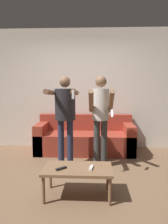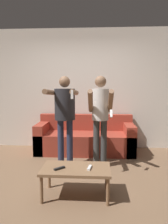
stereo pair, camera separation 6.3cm
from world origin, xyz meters
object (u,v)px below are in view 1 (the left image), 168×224
object	(u,v)px
coffee_table	(78,171)
remote_far	(91,168)
person_standing_right	(101,112)
couch	(85,139)
remote_near	(61,168)
person_standing_left	(65,110)

from	to	relation	value
coffee_table	remote_far	bearing A→B (deg)	-7.35
person_standing_right	remote_far	xyz separation A→B (m)	(-0.14, -1.06, -0.58)
remote_far	couch	bearing A→B (deg)	94.93
person_standing_right	remote_near	size ratio (longest dim) A/B	11.75
person_standing_right	remote_far	world-z (taller)	person_standing_right
couch	remote_far	size ratio (longest dim) A/B	13.44
couch	coffee_table	distance (m)	1.91
coffee_table	remote_far	world-z (taller)	remote_far
coffee_table	remote_near	distance (m)	0.22
person_standing_left	remote_near	world-z (taller)	person_standing_left
coffee_table	remote_far	size ratio (longest dim) A/B	5.77
person_standing_left	person_standing_right	xyz separation A→B (m)	(0.62, 0.01, -0.04)
remote_near	remote_far	bearing A→B (deg)	6.70
person_standing_left	remote_far	xyz separation A→B (m)	(0.47, -1.06, -0.62)
coffee_table	couch	bearing A→B (deg)	89.71
person_standing_left	remote_near	bearing A→B (deg)	-85.10
couch	coffee_table	world-z (taller)	couch
coffee_table	remote_near	size ratio (longest dim) A/B	6.51
couch	person_standing_left	size ratio (longest dim) A/B	1.29
person_standing_left	remote_far	world-z (taller)	person_standing_left
couch	remote_far	world-z (taller)	couch
couch	person_standing_left	world-z (taller)	person_standing_left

